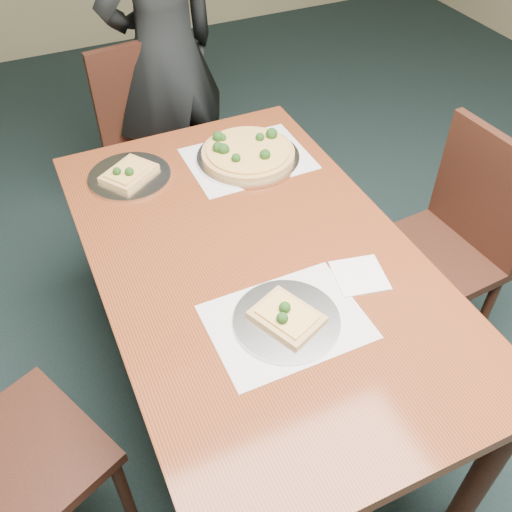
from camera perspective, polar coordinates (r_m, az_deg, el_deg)
name	(u,v)px	position (r m, az deg, el deg)	size (l,w,h in m)	color
dining_table	(256,278)	(1.73, 0.00, -2.20)	(0.90, 1.50, 0.75)	#5D2512
chair_far	(155,138)	(2.64, -10.07, 11.51)	(0.46, 0.46, 0.91)	black
chair_right	(449,240)	(2.18, 18.76, 1.55)	(0.45, 0.45, 0.91)	black
diner	(165,54)	(2.65, -9.08, 19.34)	(0.60, 0.39, 1.64)	black
placemat_main	(248,159)	(2.05, -0.79, 9.70)	(0.42, 0.32, 0.00)	white
placemat_near	(287,322)	(1.49, 3.07, -6.57)	(0.40, 0.30, 0.00)	white
pizza_pan	(247,153)	(2.04, -0.87, 10.24)	(0.36, 0.36, 0.07)	silver
slice_plate_near	(287,318)	(1.48, 3.08, -6.26)	(0.28, 0.28, 0.06)	silver
slice_plate_far	(129,175)	(2.00, -12.57, 7.94)	(0.28, 0.28, 0.06)	silver
napkin	(359,276)	(1.63, 10.31, -1.95)	(0.14, 0.14, 0.01)	white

